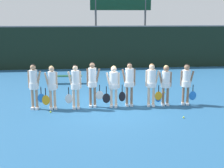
% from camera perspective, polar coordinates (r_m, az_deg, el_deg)
% --- Properties ---
extents(ground_plane, '(140.00, 140.00, 0.00)m').
position_cam_1_polar(ground_plane, '(12.63, 0.06, -4.19)').
color(ground_plane, '#235684').
extents(fence_windscreen, '(60.00, 0.08, 2.91)m').
position_cam_1_polar(fence_windscreen, '(21.43, -2.51, 6.75)').
color(fence_windscreen, black).
rests_on(fence_windscreen, ground_plane).
extents(scoreboard, '(4.43, 0.15, 5.68)m').
position_cam_1_polar(scoreboard, '(23.26, 1.60, 14.59)').
color(scoreboard, '#515156').
rests_on(scoreboard, ground_plane).
extents(bench_courtside, '(1.67, 0.44, 0.43)m').
position_cam_1_polar(bench_courtside, '(16.95, -8.32, 1.32)').
color(bench_courtside, '#19472D').
rests_on(bench_courtside, ground_plane).
extents(player_0, '(0.62, 0.36, 1.79)m').
position_cam_1_polar(player_0, '(12.44, -14.09, 0.21)').
color(player_0, tan).
rests_on(player_0, ground_plane).
extents(player_1, '(0.62, 0.34, 1.72)m').
position_cam_1_polar(player_1, '(12.33, -10.93, -0.01)').
color(player_1, tan).
rests_on(player_1, ground_plane).
extents(player_2, '(0.65, 0.36, 1.75)m').
position_cam_1_polar(player_2, '(12.23, -6.72, 0.14)').
color(player_2, beige).
rests_on(player_2, ground_plane).
extents(player_3, '(0.66, 0.37, 1.82)m').
position_cam_1_polar(player_3, '(12.39, -3.57, 0.62)').
color(player_3, '#8C664C').
rests_on(player_3, ground_plane).
extents(player_4, '(0.69, 0.40, 1.67)m').
position_cam_1_polar(player_4, '(12.39, 0.28, 0.25)').
color(player_4, beige).
rests_on(player_4, ground_plane).
extents(player_5, '(0.67, 0.40, 1.76)m').
position_cam_1_polar(player_5, '(12.55, 3.18, 0.62)').
color(player_5, '#8C664C').
rests_on(player_5, ground_plane).
extents(player_6, '(0.68, 0.40, 1.74)m').
position_cam_1_polar(player_6, '(12.58, 7.27, 0.56)').
color(player_6, beige).
rests_on(player_6, ground_plane).
extents(player_7, '(0.66, 0.39, 1.66)m').
position_cam_1_polar(player_7, '(12.79, 9.79, 0.42)').
color(player_7, '#8C664C').
rests_on(player_7, ground_plane).
extents(player_8, '(0.66, 0.38, 1.69)m').
position_cam_1_polar(player_8, '(13.06, 13.45, 0.58)').
color(player_8, '#8C664C').
rests_on(player_8, ground_plane).
extents(tennis_ball_1, '(0.07, 0.07, 0.07)m').
position_cam_1_polar(tennis_ball_1, '(12.09, -11.16, -5.03)').
color(tennis_ball_1, '#CCE033').
rests_on(tennis_ball_1, ground_plane).
extents(tennis_ball_2, '(0.07, 0.07, 0.07)m').
position_cam_1_polar(tennis_ball_2, '(15.04, 9.57, -1.49)').
color(tennis_ball_2, '#CCE033').
rests_on(tennis_ball_2, ground_plane).
extents(tennis_ball_3, '(0.07, 0.07, 0.07)m').
position_cam_1_polar(tennis_ball_3, '(13.44, 7.48, -3.11)').
color(tennis_ball_3, '#CCE033').
rests_on(tennis_ball_3, ground_plane).
extents(tennis_ball_4, '(0.06, 0.06, 0.06)m').
position_cam_1_polar(tennis_ball_4, '(11.56, 12.95, -5.96)').
color(tennis_ball_4, '#CCE033').
rests_on(tennis_ball_4, ground_plane).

